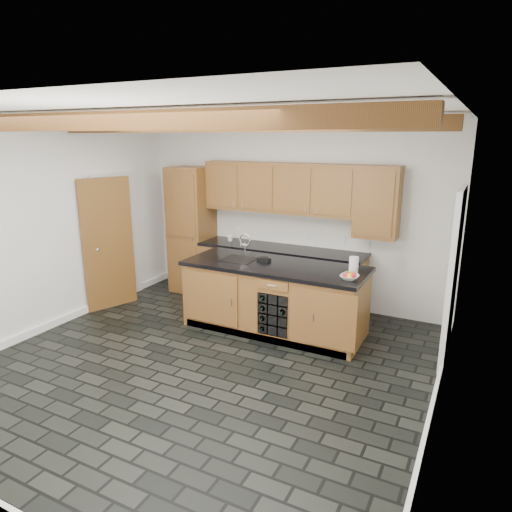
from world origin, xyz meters
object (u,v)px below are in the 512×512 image
Objects in this scene: fruit_bowl at (349,277)px; paper_towel at (354,265)px; kitchen_scale at (264,259)px; island at (275,298)px.

paper_towel reaches higher than fruit_bowl.
kitchen_scale is at bearing 178.77° from paper_towel.
kitchen_scale is at bearing 155.21° from island.
kitchen_scale is 1.25m from paper_towel.
kitchen_scale and fruit_bowl have the same top height.
island is 11.57× the size of paper_towel.
paper_towel is at bearing 94.91° from fruit_bowl.
kitchen_scale reaches higher than island.
island is 1.18m from fruit_bowl.
island is 13.02× the size of kitchen_scale.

